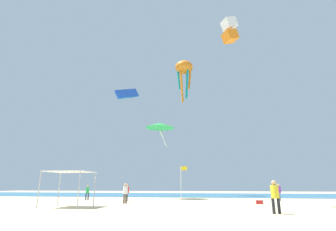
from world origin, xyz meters
TOP-DOWN VIEW (x-y plane):
  - ground at (0.00, 0.00)m, footprint 110.00×110.00m
  - ocean_strip at (0.00, 27.32)m, footprint 110.00×19.77m
  - canopy_tent at (-7.22, 0.86)m, footprint 3.16×2.64m
  - person_near_tent at (-10.16, 10.12)m, footprint 0.43×0.38m
  - person_leftmost at (-5.27, 9.28)m, footprint 0.40×0.43m
  - person_central at (-4.21, 5.46)m, footprint 0.42×0.46m
  - person_rightmost at (7.20, -1.48)m, footprint 0.49×0.45m
  - person_far_shore at (10.60, 11.89)m, footprint 0.41×0.44m
  - banner_flag at (0.98, 5.34)m, footprint 0.61×0.06m
  - cooler_box at (7.63, 6.63)m, footprint 0.57×0.37m
  - kite_octopus_orange at (-0.40, 24.02)m, footprint 3.40×3.40m
  - kite_parafoil_blue at (-10.36, 22.73)m, footprint 3.19×4.50m
  - kite_box_white at (5.91, 4.37)m, footprint 1.73×1.64m
  - kite_delta_green at (-2.75, 14.14)m, footprint 3.85×3.84m

SIDE VIEW (x-z plane):
  - ground at x=0.00m, z-range -0.10..0.00m
  - ocean_strip at x=0.00m, z-range 0.00..0.03m
  - cooler_box at x=7.63m, z-range 0.00..0.35m
  - person_near_tent at x=-10.16m, z-range 0.14..1.73m
  - person_leftmost at x=-5.27m, z-range 0.15..1.82m
  - person_far_shore at x=10.60m, z-range 0.15..1.88m
  - person_central at x=-4.21m, z-range 0.15..1.93m
  - person_rightmost at x=7.20m, z-range 0.16..2.04m
  - banner_flag at x=0.98m, z-range 0.36..3.58m
  - canopy_tent at x=-7.22m, z-range 1.17..3.80m
  - kite_delta_green at x=-2.75m, z-range 7.65..10.59m
  - kite_box_white at x=5.91m, z-range 14.67..17.29m
  - kite_parafoil_blue at x=-10.36m, z-range 15.49..18.66m
  - kite_octopus_orange at x=-0.40m, z-range 17.89..25.28m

